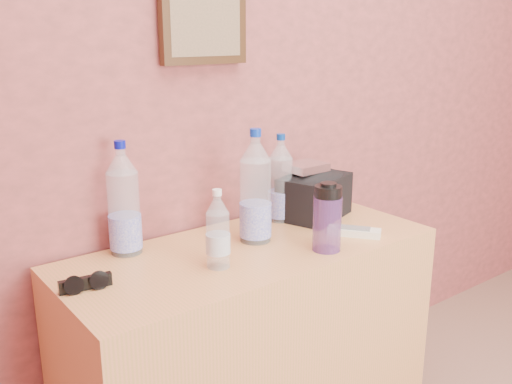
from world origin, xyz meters
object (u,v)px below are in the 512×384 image
Objects in this scene: toiletry_bag at (314,194)px; ac_remote at (354,232)px; pet_small at (218,233)px; nalgene_bottle at (327,217)px; pet_large_c at (280,183)px; pet_large_b at (124,204)px; sunglasses at (85,283)px; pet_large_d at (256,192)px; foil_packet at (306,167)px; dresser at (252,353)px.

ac_remote is at bearing -116.53° from toiletry_bag.
pet_small reaches higher than nalgene_bottle.
pet_large_b is at bearing 175.59° from pet_large_c.
pet_large_b is 2.53× the size of sunglasses.
pet_large_c is 2.27× the size of sunglasses.
foil_packet is at bearing 15.72° from pet_large_d.
dresser is 0.64m from pet_large_b.
dresser is 0.57m from pet_large_c.
ac_remote reaches higher than dresser.
pet_small is 1.33× the size of ac_remote.
ac_remote is (0.16, 0.04, -0.09)m from nalgene_bottle.
pet_large_c is 1.35× the size of pet_small.
pet_large_d is at bearing -156.16° from ac_remote.
toiletry_bag reaches higher than sunglasses.
nalgene_bottle is 0.19m from ac_remote.
dresser is 0.50m from pet_small.
pet_large_d is 0.24m from pet_small.
sunglasses is at bearing 178.10° from dresser.
pet_large_d is at bearing -150.16° from pet_large_c.
pet_small is at bearing -153.92° from pet_large_d.
pet_large_d reaches higher than ac_remote.
pet_small is (-0.17, -0.07, 0.47)m from dresser.
pet_large_d is at bearing -164.28° from foil_packet.
pet_large_b reaches higher than nalgene_bottle.
pet_large_c is 1.80× the size of ac_remote.
pet_large_c is 0.22m from pet_large_d.
pet_large_c is (0.56, -0.04, -0.02)m from pet_large_b.
ac_remote is 0.68× the size of toiletry_bag.
pet_large_d is 0.58m from sunglasses.
foil_packet is (-0.00, 0.24, 0.17)m from ac_remote.
dresser is at bearing 6.32° from sunglasses.
pet_large_c is at bearing 161.86° from ac_remote.
dresser is 5.24× the size of pet_small.
toiletry_bag is (0.68, -0.09, -0.07)m from pet_large_b.
pet_large_c is 0.11m from foil_packet.
foil_packet is at bearing -18.57° from pet_large_c.
foil_packet is (0.16, 0.27, 0.08)m from nalgene_bottle.
pet_large_d is (0.04, 0.04, 0.53)m from dresser.
foil_packet reaches higher than ac_remote.
foil_packet reaches higher than sunglasses.
toiletry_bag is at bearing -7.38° from pet_large_b.
foil_packet is (0.32, 0.11, 0.55)m from dresser.
sunglasses is 1.03× the size of foil_packet.
pet_small is (-0.21, -0.10, -0.06)m from pet_large_d.
pet_small is at bearing -159.69° from foil_packet.
sunglasses is (-0.19, -0.17, -0.13)m from pet_large_b.
pet_large_d is 1.43× the size of toiletry_bag.
pet_large_d is 0.29m from foil_packet.
toiletry_bag is at bearing -20.47° from pet_large_c.
pet_large_c is 0.31m from ac_remote.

